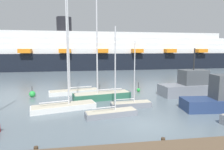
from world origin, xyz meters
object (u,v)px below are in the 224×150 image
at_px(sailboat_5, 74,90).
at_px(cruise_ship, 115,53).
at_px(sailboat_4, 111,112).
at_px(channel_buoy_0, 32,94).
at_px(sailboat_7, 102,94).
at_px(fishing_boat_0, 223,98).
at_px(channel_buoy_1, 138,90).
at_px(sailboat_0, 64,104).
at_px(sailboat_6, 131,104).
at_px(fishing_boat_1, 191,86).

height_order(sailboat_5, cruise_ship, cruise_ship).
distance_m(sailboat_4, sailboat_5, 9.76).
distance_m(channel_buoy_0, cruise_ship, 38.01).
bearing_deg(sailboat_7, fishing_boat_0, 142.61).
distance_m(sailboat_7, channel_buoy_1, 6.32).
relative_size(sailboat_0, sailboat_6, 1.74).
xyz_separation_m(sailboat_4, channel_buoy_0, (-8.66, 8.21, -0.00)).
bearing_deg(channel_buoy_1, fishing_boat_0, -56.77).
xyz_separation_m(sailboat_0, sailboat_5, (0.61, 6.54, 0.06)).
relative_size(sailboat_6, fishing_boat_1, 0.83).
bearing_deg(fishing_boat_1, sailboat_0, -170.85).
distance_m(sailboat_4, fishing_boat_0, 11.01).
relative_size(sailboat_0, channel_buoy_1, 8.79).
height_order(sailboat_0, channel_buoy_0, sailboat_0).
xyz_separation_m(sailboat_5, channel_buoy_1, (8.79, 0.17, -0.32)).
bearing_deg(channel_buoy_1, sailboat_6, -111.84).
bearing_deg(sailboat_6, sailboat_4, -139.46).
height_order(fishing_boat_0, fishing_boat_1, fishing_boat_0).
xyz_separation_m(sailboat_6, fishing_boat_0, (8.64, -2.08, 0.82)).
relative_size(fishing_boat_1, channel_buoy_0, 5.85).
relative_size(sailboat_5, fishing_boat_0, 1.59).
relative_size(channel_buoy_0, cruise_ship, 0.02).
height_order(channel_buoy_0, channel_buoy_1, channel_buoy_0).
distance_m(sailboat_6, channel_buoy_1, 7.43).
xyz_separation_m(sailboat_0, sailboat_6, (6.63, -0.18, -0.16)).
bearing_deg(sailboat_4, channel_buoy_0, 126.44).
bearing_deg(channel_buoy_1, sailboat_7, -148.63).
relative_size(sailboat_7, channel_buoy_0, 8.99).
distance_m(sailboat_5, sailboat_7, 4.61).
distance_m(sailboat_6, fishing_boat_1, 9.80).
xyz_separation_m(sailboat_4, sailboat_5, (-3.68, 9.04, 0.20)).
height_order(sailboat_6, fishing_boat_1, sailboat_6).
distance_m(sailboat_7, channel_buoy_0, 8.69).
bearing_deg(sailboat_0, sailboat_6, -15.98).
height_order(sailboat_6, cruise_ship, cruise_ship).
bearing_deg(channel_buoy_1, fishing_boat_1, -24.60).
bearing_deg(fishing_boat_1, sailboat_5, 164.97).
bearing_deg(cruise_ship, channel_buoy_1, -95.33).
distance_m(sailboat_0, fishing_boat_1, 16.00).
xyz_separation_m(sailboat_4, fishing_boat_0, (10.98, 0.24, 0.80)).
xyz_separation_m(sailboat_0, fishing_boat_1, (15.50, 3.92, 0.66)).
height_order(fishing_boat_1, channel_buoy_1, fishing_boat_1).
height_order(sailboat_0, channel_buoy_1, sailboat_0).
height_order(sailboat_7, fishing_boat_1, sailboat_7).
height_order(sailboat_5, fishing_boat_0, sailboat_5).
height_order(sailboat_7, cruise_ship, cruise_ship).
xyz_separation_m(sailboat_6, channel_buoy_0, (-11.01, 5.90, 0.02)).
xyz_separation_m(sailboat_0, fishing_boat_0, (15.27, -2.26, 0.65)).
bearing_deg(fishing_boat_1, channel_buoy_0, 169.80).
xyz_separation_m(sailboat_7, channel_buoy_1, (5.39, 3.29, -0.33)).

